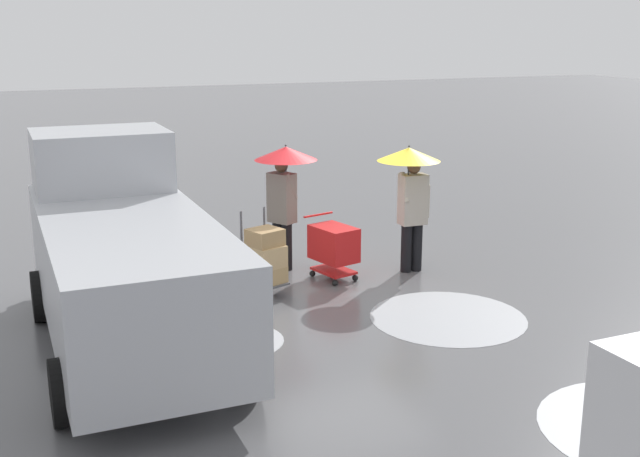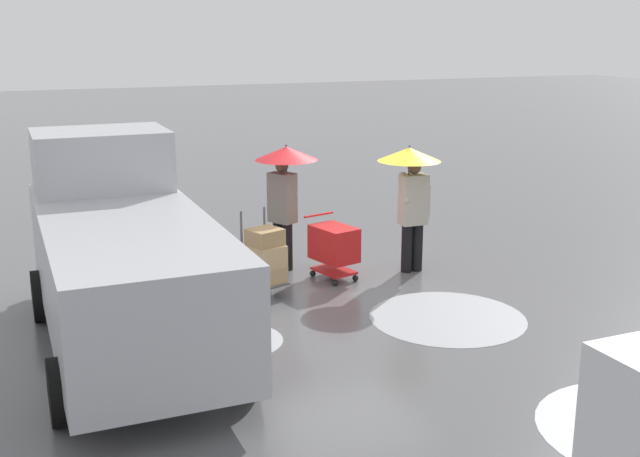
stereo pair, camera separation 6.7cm
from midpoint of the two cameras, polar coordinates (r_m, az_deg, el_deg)
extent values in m
plane|color=#5B5B5E|center=(12.60, 1.60, -4.01)|extent=(90.00, 90.00, 0.00)
cylinder|color=#999BA0|center=(11.29, 9.17, -6.42)|extent=(2.22, 2.22, 0.01)
cylinder|color=#ADAFB5|center=(10.40, -6.45, -8.18)|extent=(1.30, 1.30, 0.01)
cube|color=#B7BABF|center=(9.94, -14.02, -3.12)|extent=(1.99, 5.21, 1.40)
cube|color=#B7BABF|center=(11.53, -15.88, 4.87)|extent=(1.85, 1.41, 0.84)
cube|color=black|center=(12.38, -16.06, 1.69)|extent=(1.66, 0.07, 0.63)
cube|color=#232326|center=(12.68, -15.76, -2.91)|extent=(1.96, 0.17, 0.24)
cylinder|color=black|center=(11.61, -19.89, -4.67)|extent=(0.24, 0.72, 0.72)
cylinder|color=black|center=(11.83, -10.39, -3.66)|extent=(0.24, 0.72, 0.72)
cylinder|color=black|center=(8.60, -18.53, -11.28)|extent=(0.24, 0.72, 0.72)
cylinder|color=black|center=(8.91, -5.72, -9.65)|extent=(0.24, 0.72, 0.72)
cube|color=red|center=(12.65, 0.86, -1.10)|extent=(0.69, 0.86, 0.56)
cube|color=red|center=(12.78, 0.85, -3.09)|extent=(0.62, 0.78, 0.04)
cylinder|color=red|center=(12.87, -0.28, 1.01)|extent=(0.57, 0.17, 0.04)
sphere|color=black|center=(12.70, 2.44, -3.63)|extent=(0.10, 0.10, 0.10)
sphere|color=black|center=(12.46, 0.95, -3.99)|extent=(0.10, 0.10, 0.10)
sphere|color=black|center=(13.16, 0.76, -2.98)|extent=(0.10, 0.10, 0.10)
sphere|color=black|center=(12.92, -0.71, -3.31)|extent=(0.10, 0.10, 0.10)
cube|color=#515156|center=(11.99, -4.15, -3.95)|extent=(0.64, 0.72, 0.03)
cylinder|color=#515156|center=(12.18, -4.23, -0.94)|extent=(0.04, 0.04, 1.10)
cylinder|color=#515156|center=(11.93, -5.91, -1.31)|extent=(0.04, 0.04, 1.10)
cylinder|color=black|center=(12.39, -4.10, -3.89)|extent=(0.11, 0.21, 0.20)
cylinder|color=black|center=(12.12, -5.91, -4.35)|extent=(0.11, 0.21, 0.20)
cube|color=tan|center=(11.94, -4.16, -3.31)|extent=(0.62, 0.64, 0.25)
cube|color=tan|center=(11.86, -4.19, -1.99)|extent=(0.60, 0.64, 0.33)
cube|color=#A37F51|center=(11.78, -4.21, -0.64)|extent=(0.58, 0.56, 0.25)
cylinder|color=black|center=(13.31, -3.24, -1.18)|extent=(0.18, 0.18, 0.82)
cylinder|color=black|center=(13.19, -2.59, -1.32)|extent=(0.18, 0.18, 0.82)
cube|color=slate|center=(13.05, -2.96, 2.26)|extent=(0.46, 0.52, 0.84)
sphere|color=brown|center=(12.95, -2.99, 4.60)|extent=(0.22, 0.22, 0.22)
cylinder|color=slate|center=(13.23, -3.82, 2.19)|extent=(0.10, 0.10, 0.55)
cylinder|color=slate|center=(12.91, -2.31, 3.13)|extent=(0.31, 0.23, 0.50)
cylinder|color=#333338|center=(12.91, -2.65, 3.85)|extent=(0.02, 0.02, 0.86)
cone|color=red|center=(12.85, -2.67, 5.52)|extent=(1.04, 1.04, 0.22)
sphere|color=#333338|center=(12.83, -2.67, 6.09)|extent=(0.04, 0.04, 0.04)
cylinder|color=black|center=(13.24, 6.95, -1.35)|extent=(0.18, 0.18, 0.82)
cylinder|color=black|center=(13.15, 6.18, -1.44)|extent=(0.18, 0.18, 0.82)
cube|color=#B2A899|center=(13.00, 6.67, 2.13)|extent=(0.45, 0.30, 0.84)
sphere|color=brown|center=(12.89, 6.74, 4.48)|extent=(0.22, 0.22, 0.22)
cylinder|color=#B2A899|center=(13.13, 7.67, 2.00)|extent=(0.10, 0.10, 0.55)
cylinder|color=#B2A899|center=(12.85, 6.03, 3.01)|extent=(0.11, 0.31, 0.50)
cylinder|color=#333338|center=(12.88, 6.33, 3.75)|extent=(0.02, 0.02, 0.86)
cone|color=yellow|center=(12.81, 6.37, 5.42)|extent=(1.04, 1.04, 0.22)
sphere|color=#333338|center=(12.79, 6.39, 6.00)|extent=(0.04, 0.04, 0.04)
camera|label=1|loc=(0.03, -90.16, -0.04)|focal=43.73mm
camera|label=2|loc=(0.03, 89.84, 0.04)|focal=43.73mm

